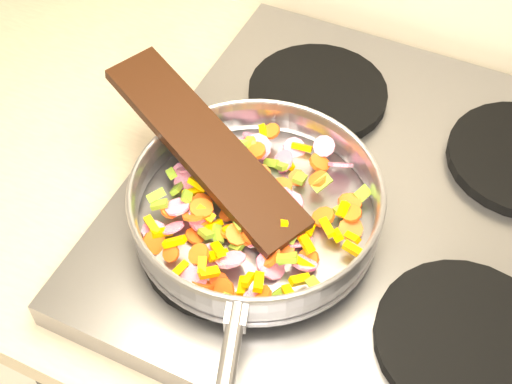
% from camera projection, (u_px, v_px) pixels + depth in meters
% --- Properties ---
extents(cooktop, '(0.60, 0.60, 0.04)m').
position_uv_depth(cooktop, '(378.00, 214.00, 0.88)').
color(cooktop, '#939399').
rests_on(cooktop, counter_top).
extents(grate_fl, '(0.19, 0.19, 0.02)m').
position_uv_depth(grate_fl, '(225.00, 245.00, 0.81)').
color(grate_fl, black).
rests_on(grate_fl, cooktop).
extents(grate_fr, '(0.19, 0.19, 0.02)m').
position_uv_depth(grate_fr, '(465.00, 340.00, 0.74)').
color(grate_fr, black).
rests_on(grate_fr, cooktop).
extents(grate_bl, '(0.19, 0.19, 0.02)m').
position_uv_depth(grate_bl, '(318.00, 93.00, 0.97)').
color(grate_bl, black).
rests_on(grate_bl, cooktop).
extents(saute_pan, '(0.33, 0.48, 0.06)m').
position_uv_depth(saute_pan, '(256.00, 204.00, 0.80)').
color(saute_pan, '#9E9EA5').
rests_on(saute_pan, grate_fl).
extents(vegetable_heap, '(0.25, 0.26, 0.05)m').
position_uv_depth(vegetable_heap, '(251.00, 212.00, 0.81)').
color(vegetable_heap, '#78A326').
rests_on(vegetable_heap, saute_pan).
extents(wooden_spatula, '(0.31, 0.19, 0.07)m').
position_uv_depth(wooden_spatula, '(205.00, 146.00, 0.83)').
color(wooden_spatula, black).
rests_on(wooden_spatula, saute_pan).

